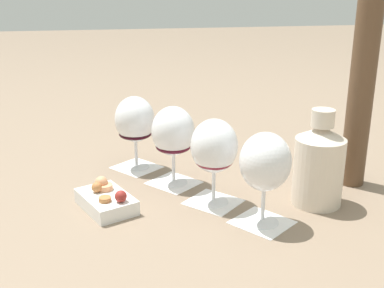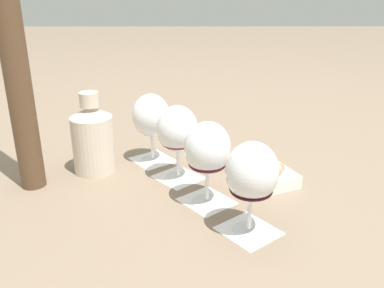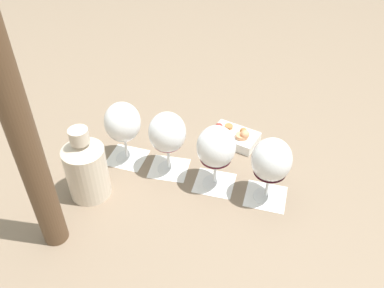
# 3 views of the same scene
# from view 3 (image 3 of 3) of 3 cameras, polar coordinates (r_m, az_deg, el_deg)

# --- Properties ---
(ground_plane) EXTENTS (8.00, 8.00, 0.00)m
(ground_plane) POSITION_cam_3_polar(r_m,az_deg,el_deg) (1.12, 0.00, -4.40)
(ground_plane) COLOR #7F6B56
(tasting_card_0) EXTENTS (0.14, 0.14, 0.00)m
(tasting_card_0) POSITION_cam_3_polar(r_m,az_deg,el_deg) (1.19, -9.07, -1.89)
(tasting_card_0) COLOR white
(tasting_card_0) RESTS_ON ground_plane
(tasting_card_1) EXTENTS (0.14, 0.14, 0.00)m
(tasting_card_1) POSITION_cam_3_polar(r_m,az_deg,el_deg) (1.14, -3.24, -3.42)
(tasting_card_1) COLOR white
(tasting_card_1) RESTS_ON ground_plane
(tasting_card_2) EXTENTS (0.14, 0.14, 0.00)m
(tasting_card_2) POSITION_cam_3_polar(r_m,az_deg,el_deg) (1.10, 3.16, -5.48)
(tasting_card_2) COLOR white
(tasting_card_2) RESTS_ON ground_plane
(tasting_card_3) EXTENTS (0.14, 0.14, 0.00)m
(tasting_card_3) POSITION_cam_3_polar(r_m,az_deg,el_deg) (1.08, 10.27, -7.23)
(tasting_card_3) COLOR white
(tasting_card_3) RESTS_ON ground_plane
(wine_glass_0) EXTENTS (0.10, 0.10, 0.18)m
(wine_glass_0) POSITION_cam_3_polar(r_m,az_deg,el_deg) (1.11, -9.69, 2.73)
(wine_glass_0) COLOR white
(wine_glass_0) RESTS_ON tasting_card_0
(wine_glass_1) EXTENTS (0.10, 0.10, 0.18)m
(wine_glass_1) POSITION_cam_3_polar(r_m,az_deg,el_deg) (1.06, -3.48, 1.30)
(wine_glass_1) COLOR white
(wine_glass_1) RESTS_ON tasting_card_1
(wine_glass_2) EXTENTS (0.10, 0.10, 0.18)m
(wine_glass_2) POSITION_cam_3_polar(r_m,az_deg,el_deg) (1.02, 3.39, -0.70)
(wine_glass_2) COLOR white
(wine_glass_2) RESTS_ON tasting_card_2
(wine_glass_3) EXTENTS (0.10, 0.10, 0.18)m
(wine_glass_3) POSITION_cam_3_polar(r_m,az_deg,el_deg) (1.00, 11.06, -2.50)
(wine_glass_3) COLOR white
(wine_glass_3) RESTS_ON tasting_card_3
(ceramic_vase) EXTENTS (0.10, 0.10, 0.21)m
(ceramic_vase) POSITION_cam_3_polar(r_m,az_deg,el_deg) (1.05, -14.66, -3.15)
(ceramic_vase) COLOR beige
(ceramic_vase) RESTS_ON ground_plane
(snack_dish) EXTENTS (0.16, 0.13, 0.06)m
(snack_dish) POSITION_cam_3_polar(r_m,az_deg,el_deg) (1.22, 6.02, 1.06)
(snack_dish) COLOR white
(snack_dish) RESTS_ON ground_plane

